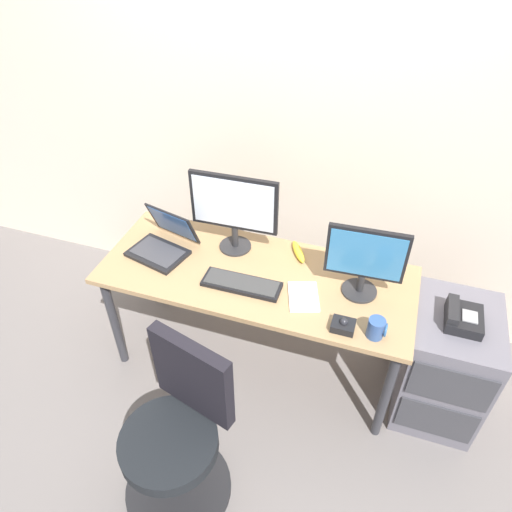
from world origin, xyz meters
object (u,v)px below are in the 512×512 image
(file_cabinet, at_px, (444,364))
(monitor_main, at_px, (234,208))
(desk_phone, at_px, (462,317))
(banana, at_px, (298,252))
(monitor_side, at_px, (365,259))
(trackball_mouse, at_px, (343,325))
(keyboard, at_px, (242,284))
(laptop, at_px, (163,242))
(coffee_mug, at_px, (377,328))
(office_chair, at_px, (179,437))
(paper_notepad, at_px, (303,297))

(file_cabinet, distance_m, monitor_main, 1.40)
(desk_phone, relative_size, banana, 1.05)
(monitor_main, distance_m, monitor_side, 0.74)
(trackball_mouse, bearing_deg, keyboard, 167.25)
(desk_phone, bearing_deg, file_cabinet, 63.22)
(monitor_side, distance_m, laptop, 1.11)
(file_cabinet, relative_size, laptop, 1.86)
(monitor_side, bearing_deg, banana, 152.77)
(monitor_main, relative_size, trackball_mouse, 4.40)
(file_cabinet, distance_m, trackball_mouse, 0.72)
(file_cabinet, xyz_separation_m, monitor_main, (-1.23, 0.15, 0.64))
(keyboard, relative_size, coffee_mug, 4.04)
(coffee_mug, relative_size, banana, 0.54)
(monitor_side, bearing_deg, keyboard, -165.83)
(trackball_mouse, bearing_deg, file_cabinet, 25.47)
(desk_phone, bearing_deg, coffee_mug, -148.21)
(monitor_side, bearing_deg, desk_phone, -3.49)
(office_chair, relative_size, trackball_mouse, 8.32)
(office_chair, relative_size, coffee_mug, 8.98)
(file_cabinet, xyz_separation_m, coffee_mug, (-0.39, -0.25, 0.42))
(paper_notepad, bearing_deg, coffee_mug, -20.15)
(laptop, height_order, trackball_mouse, laptop)
(banana, bearing_deg, office_chair, -104.12)
(desk_phone, distance_m, office_chair, 1.44)
(file_cabinet, height_order, office_chair, office_chair)
(desk_phone, bearing_deg, monitor_side, 176.51)
(monitor_main, bearing_deg, keyboard, -63.71)
(laptop, height_order, banana, laptop)
(coffee_mug, bearing_deg, office_chair, -141.41)
(monitor_side, bearing_deg, office_chair, -126.23)
(file_cabinet, xyz_separation_m, office_chair, (-1.14, -0.85, 0.06))
(monitor_main, bearing_deg, trackball_mouse, -30.80)
(keyboard, relative_size, laptop, 1.10)
(monitor_side, xyz_separation_m, keyboard, (-0.58, -0.15, -0.21))
(monitor_side, height_order, trackball_mouse, monitor_side)
(monitor_main, distance_m, coffee_mug, 0.96)
(desk_phone, bearing_deg, monitor_main, 172.04)
(monitor_main, bearing_deg, banana, 7.89)
(office_chair, distance_m, coffee_mug, 1.02)
(desk_phone, relative_size, office_chair, 0.22)
(laptop, height_order, coffee_mug, laptop)
(office_chair, xyz_separation_m, coffee_mug, (0.75, 0.60, 0.36))
(file_cabinet, height_order, monitor_main, monitor_main)
(trackball_mouse, xyz_separation_m, banana, (-0.34, 0.46, -0.00))
(office_chair, bearing_deg, monitor_side, 53.77)
(banana, bearing_deg, paper_notepad, -71.02)
(laptop, xyz_separation_m, paper_notepad, (0.84, -0.12, -0.05))
(banana, bearing_deg, laptop, -164.97)
(monitor_side, distance_m, keyboard, 0.64)
(file_cabinet, relative_size, banana, 3.65)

